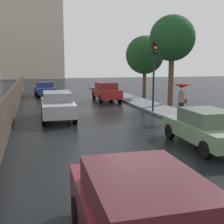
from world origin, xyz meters
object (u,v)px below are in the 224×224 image
Objects in this scene: car_blue_near_kerb at (45,89)px; car_green_far_ahead at (205,128)px; street_tree_near at (145,55)px; car_red_far_lane at (106,91)px; traffic_light at (154,64)px; pedestrian_with_umbrella_near at (182,91)px; street_tree_mid at (172,39)px; car_silver_behind_camera at (57,105)px.

car_green_far_ahead reaches higher than car_blue_near_kerb.
street_tree_near reaches higher than car_green_far_ahead.
car_green_far_ahead is at bearing -88.46° from car_red_far_lane.
car_green_far_ahead is 0.74× the size of street_tree_near.
car_red_far_lane is at bearing 129.03° from car_blue_near_kerb.
street_tree_near is (2.73, 8.37, 0.80)m from traffic_light.
pedestrian_with_umbrella_near reaches higher than car_green_far_ahead.
street_tree_mid is (4.07, -3.79, 4.12)m from car_red_far_lane.
street_tree_mid is (8.78, 3.54, 4.13)m from car_silver_behind_camera.
car_blue_near_kerb is at bearing -71.04° from pedestrian_with_umbrella_near.
car_red_far_lane is 5.20m from street_tree_near.
car_green_far_ahead is 5.57m from pedestrian_with_umbrella_near.
car_blue_near_kerb is 1.05× the size of car_green_far_ahead.
car_blue_near_kerb is 0.77× the size of street_tree_near.
traffic_light reaches higher than car_green_far_ahead.
car_silver_behind_camera is (-4.83, 7.12, 0.09)m from car_green_far_ahead.
street_tree_near is 0.85× the size of street_tree_mid.
pedestrian_with_umbrella_near is 6.75m from street_tree_mid.
street_tree_mid is at bearing -117.22° from pedestrian_with_umbrella_near.
car_silver_behind_camera reaches higher than car_green_far_ahead.
street_tree_mid reaches higher than pedestrian_with_umbrella_near.
car_blue_near_kerb is 0.66× the size of street_tree_mid.
street_tree_mid is at bearing -156.72° from car_silver_behind_camera.
street_tree_mid reaches higher than car_red_far_lane.
car_red_far_lane reaches higher than car_silver_behind_camera.
pedestrian_with_umbrella_near is at bearing 165.14° from car_silver_behind_camera.
street_tree_mid is at bearing -88.84° from street_tree_near.
pedestrian_with_umbrella_near is 11.00m from street_tree_near.
street_tree_mid is (8.97, -9.06, 4.22)m from car_blue_near_kerb.
car_blue_near_kerb is 16.11m from pedestrian_with_umbrella_near.
car_silver_behind_camera is at bearing -121.67° from car_red_far_lane.
car_blue_near_kerb is 1.00× the size of car_red_far_lane.
pedestrian_with_umbrella_near is (1.98, -9.28, 0.79)m from car_red_far_lane.
traffic_light is (-0.74, 2.20, 1.50)m from pedestrian_with_umbrella_near.
car_red_far_lane reaches higher than car_blue_near_kerb.
car_silver_behind_camera is 12.62m from street_tree_near.
traffic_light is (1.12, 7.37, 2.39)m from car_green_far_ahead.
street_tree_mid is (3.95, 10.65, 4.22)m from car_green_far_ahead.
pedestrian_with_umbrella_near is 0.28× the size of street_tree_mid.
car_blue_near_kerb is 1.02× the size of traffic_light.
traffic_light reaches higher than car_silver_behind_camera.
car_green_far_ahead is 0.92× the size of car_silver_behind_camera.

